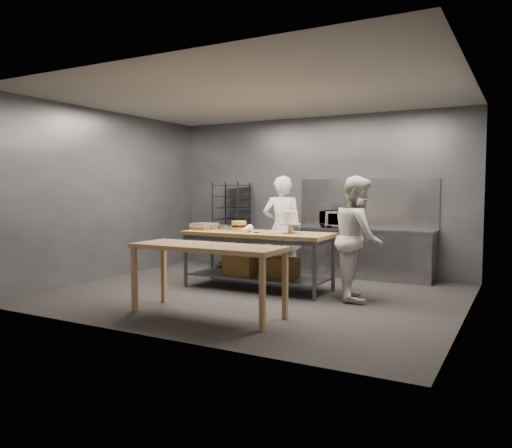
{
  "coord_description": "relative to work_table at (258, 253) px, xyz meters",
  "views": [
    {
      "loc": [
        3.64,
        -6.63,
        1.6
      ],
      "look_at": [
        -0.15,
        0.31,
        1.05
      ],
      "focal_mm": 35.0,
      "sensor_mm": 36.0,
      "label": 1
    }
  ],
  "objects": [
    {
      "name": "ground",
      "position": [
        0.14,
        -0.36,
        -0.57
      ],
      "size": [
        6.0,
        6.0,
        0.0
      ],
      "primitive_type": "plane",
      "color": "black",
      "rests_on": "ground"
    },
    {
      "name": "back_wall",
      "position": [
        0.14,
        2.14,
        0.93
      ],
      "size": [
        6.0,
        0.04,
        3.0
      ],
      "primitive_type": "cube",
      "color": "#4C4F54",
      "rests_on": "ground"
    },
    {
      "name": "work_table",
      "position": [
        0.0,
        0.0,
        0.0
      ],
      "size": [
        2.4,
        0.9,
        0.92
      ],
      "color": "olive",
      "rests_on": "ground"
    },
    {
      "name": "near_counter",
      "position": [
        0.24,
        -1.78,
        0.24
      ],
      "size": [
        2.0,
        0.7,
        0.9
      ],
      "color": "#9C6A40",
      "rests_on": "ground"
    },
    {
      "name": "back_counter",
      "position": [
        1.14,
        1.82,
        -0.12
      ],
      "size": [
        2.6,
        0.6,
        0.9
      ],
      "color": "slate",
      "rests_on": "ground"
    },
    {
      "name": "splashback_panel",
      "position": [
        1.14,
        2.12,
        0.78
      ],
      "size": [
        2.6,
        0.02,
        0.9
      ],
      "primitive_type": "cube",
      "color": "slate",
      "rests_on": "back_counter"
    },
    {
      "name": "speed_rack",
      "position": [
        -1.56,
        1.74,
        0.28
      ],
      "size": [
        0.67,
        0.71,
        1.75
      ],
      "color": "black",
      "rests_on": "ground"
    },
    {
      "name": "chef_behind",
      "position": [
        0.04,
        0.8,
        0.34
      ],
      "size": [
        0.78,
        0.66,
        1.83
      ],
      "primitive_type": "imported",
      "rotation": [
        0.0,
        0.0,
        3.52
      ],
      "color": "silver",
      "rests_on": "ground"
    },
    {
      "name": "chef_right",
      "position": [
        1.63,
        0.05,
        0.32
      ],
      "size": [
        0.95,
        1.06,
        1.79
      ],
      "primitive_type": "imported",
      "rotation": [
        0.0,
        0.0,
        1.95
      ],
      "color": "silver",
      "rests_on": "ground"
    },
    {
      "name": "microwave",
      "position": [
        0.67,
        1.82,
        0.48
      ],
      "size": [
        0.54,
        0.37,
        0.3
      ],
      "primitive_type": "imported",
      "color": "black",
      "rests_on": "back_counter"
    },
    {
      "name": "frosted_cake_stand",
      "position": [
        0.57,
        -0.03,
        0.57
      ],
      "size": [
        0.34,
        0.34,
        0.35
      ],
      "color": "#B7AB92",
      "rests_on": "work_table"
    },
    {
      "name": "layer_cake",
      "position": [
        -0.37,
        0.03,
        0.43
      ],
      "size": [
        0.24,
        0.24,
        0.16
      ],
      "color": "gold",
      "rests_on": "work_table"
    },
    {
      "name": "cake_pans",
      "position": [
        -0.7,
        0.19,
        0.39
      ],
      "size": [
        0.65,
        0.38,
        0.07
      ],
      "color": "gray",
      "rests_on": "work_table"
    },
    {
      "name": "piping_bag",
      "position": [
        -0.09,
        -0.23,
        0.41
      ],
      "size": [
        0.19,
        0.4,
        0.12
      ],
      "primitive_type": "cone",
      "rotation": [
        1.57,
        0.0,
        0.2
      ],
      "color": "white",
      "rests_on": "work_table"
    },
    {
      "name": "offset_spatula",
      "position": [
        0.17,
        -0.2,
        0.35
      ],
      "size": [
        0.36,
        0.02,
        0.02
      ],
      "color": "slate",
      "rests_on": "work_table"
    },
    {
      "name": "pastry_clamshells",
      "position": [
        -1.04,
        -0.01,
        0.4
      ],
      "size": [
        0.35,
        0.39,
        0.11
      ],
      "color": "#96651E",
      "rests_on": "work_table"
    }
  ]
}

